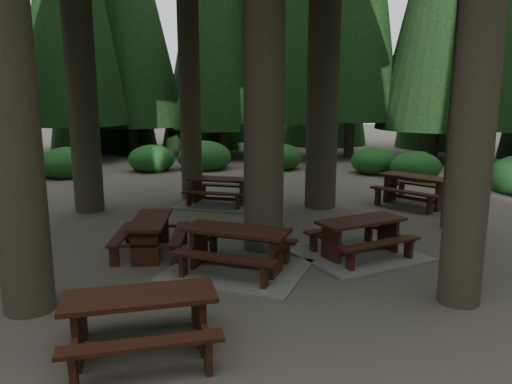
{
  "coord_description": "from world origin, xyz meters",
  "views": [
    {
      "loc": [
        0.95,
        -10.17,
        3.38
      ],
      "look_at": [
        0.62,
        0.88,
        1.1
      ],
      "focal_mm": 35.0,
      "sensor_mm": 36.0,
      "label": 1
    }
  ],
  "objects_px": {
    "picnic_table_a": "(360,244)",
    "picnic_table_e": "(140,315)",
    "picnic_table_b": "(151,231)",
    "picnic_table_c": "(220,196)",
    "picnic_table_f": "(237,257)",
    "picnic_table_d": "(415,186)"
  },
  "relations": [
    {
      "from": "picnic_table_a",
      "to": "picnic_table_b",
      "type": "xyz_separation_m",
      "value": [
        -4.33,
        0.02,
        0.24
      ]
    },
    {
      "from": "picnic_table_a",
      "to": "picnic_table_e",
      "type": "distance_m",
      "value": 5.3
    },
    {
      "from": "picnic_table_f",
      "to": "picnic_table_c",
      "type": "bearing_deg",
      "value": 117.26
    },
    {
      "from": "picnic_table_d",
      "to": "picnic_table_b",
      "type": "bearing_deg",
      "value": -101.16
    },
    {
      "from": "picnic_table_b",
      "to": "picnic_table_d",
      "type": "height_order",
      "value": "picnic_table_d"
    },
    {
      "from": "picnic_table_b",
      "to": "picnic_table_e",
      "type": "xyz_separation_m",
      "value": [
        0.83,
        -3.99,
        0.04
      ]
    },
    {
      "from": "picnic_table_d",
      "to": "picnic_table_f",
      "type": "bearing_deg",
      "value": -86.9
    },
    {
      "from": "picnic_table_d",
      "to": "picnic_table_f",
      "type": "relative_size",
      "value": 0.87
    },
    {
      "from": "picnic_table_b",
      "to": "picnic_table_d",
      "type": "relative_size",
      "value": 0.71
    },
    {
      "from": "picnic_table_c",
      "to": "picnic_table_f",
      "type": "bearing_deg",
      "value": -68.27
    },
    {
      "from": "picnic_table_c",
      "to": "picnic_table_b",
      "type": "bearing_deg",
      "value": -89.03
    },
    {
      "from": "picnic_table_a",
      "to": "picnic_table_e",
      "type": "xyz_separation_m",
      "value": [
        -3.5,
        -3.97,
        0.28
      ]
    },
    {
      "from": "picnic_table_f",
      "to": "picnic_table_d",
      "type": "bearing_deg",
      "value": 67.37
    },
    {
      "from": "picnic_table_a",
      "to": "picnic_table_c",
      "type": "distance_m",
      "value": 5.74
    },
    {
      "from": "picnic_table_b",
      "to": "picnic_table_f",
      "type": "xyz_separation_m",
      "value": [
        1.85,
        -0.96,
        -0.21
      ]
    },
    {
      "from": "picnic_table_a",
      "to": "picnic_table_c",
      "type": "xyz_separation_m",
      "value": [
        -3.36,
        4.65,
        0.0
      ]
    },
    {
      "from": "picnic_table_a",
      "to": "picnic_table_d",
      "type": "xyz_separation_m",
      "value": [
        2.42,
        4.72,
        0.32
      ]
    },
    {
      "from": "picnic_table_a",
      "to": "picnic_table_c",
      "type": "relative_size",
      "value": 1.1
    },
    {
      "from": "picnic_table_c",
      "to": "picnic_table_e",
      "type": "height_order",
      "value": "picnic_table_e"
    },
    {
      "from": "picnic_table_e",
      "to": "picnic_table_f",
      "type": "height_order",
      "value": "picnic_table_f"
    },
    {
      "from": "picnic_table_b",
      "to": "picnic_table_e",
      "type": "height_order",
      "value": "picnic_table_e"
    },
    {
      "from": "picnic_table_b",
      "to": "picnic_table_f",
      "type": "bearing_deg",
      "value": -121.33
    }
  ]
}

